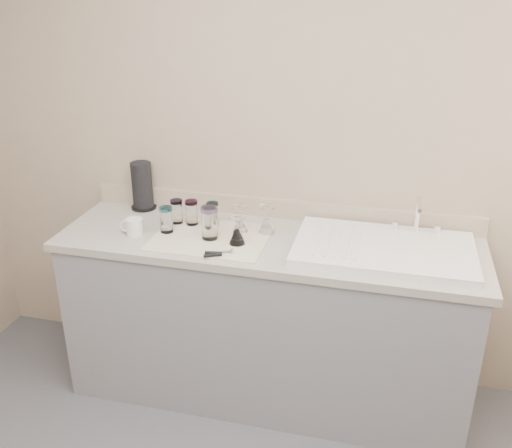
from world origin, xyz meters
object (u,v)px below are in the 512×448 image
(sink_unit, at_px, (384,248))
(tumbler_teal, at_px, (177,211))
(tumbler_magenta, at_px, (166,219))
(goblet_back_right, at_px, (266,223))
(paper_towel_roll, at_px, (142,186))
(goblet_front_left, at_px, (237,234))
(tumbler_purple, at_px, (213,214))
(white_mug, at_px, (134,227))
(goblet_back_left, at_px, (240,223))
(can_opener, at_px, (219,254))
(tumbler_lavender, at_px, (209,223))
(tumbler_cyan, at_px, (192,212))

(sink_unit, bearing_deg, tumbler_teal, 176.32)
(tumbler_magenta, relative_size, goblet_back_right, 0.95)
(paper_towel_roll, bearing_deg, goblet_front_left, -27.22)
(tumbler_purple, height_order, white_mug, tumbler_purple)
(goblet_front_left, distance_m, paper_towel_roll, 0.71)
(goblet_back_right, xyz_separation_m, goblet_front_left, (-0.11, -0.16, 0.00))
(tumbler_purple, relative_size, white_mug, 1.04)
(goblet_back_left, height_order, goblet_back_right, goblet_back_right)
(goblet_back_right, bearing_deg, can_opener, -116.53)
(tumbler_lavender, relative_size, paper_towel_roll, 0.63)
(tumbler_cyan, bearing_deg, goblet_back_left, -5.92)
(goblet_front_left, bearing_deg, white_mug, -178.87)
(can_opener, bearing_deg, white_mug, 164.53)
(tumbler_cyan, distance_m, goblet_front_left, 0.33)
(tumbler_purple, bearing_deg, tumbler_cyan, -174.48)
(tumbler_magenta, xyz_separation_m, white_mug, (-0.15, -0.05, -0.03))
(sink_unit, distance_m, tumbler_purple, 0.86)
(tumbler_teal, distance_m, tumbler_purple, 0.19)
(tumbler_lavender, xyz_separation_m, goblet_front_left, (0.14, -0.02, -0.04))
(tumbler_lavender, bearing_deg, paper_towel_roll, 148.23)
(sink_unit, xyz_separation_m, goblet_front_left, (-0.68, -0.09, 0.04))
(tumbler_cyan, relative_size, goblet_back_right, 0.93)
(tumbler_cyan, bearing_deg, goblet_front_left, -29.52)
(tumbler_magenta, height_order, goblet_back_right, goblet_back_right)
(tumbler_teal, xyz_separation_m, tumbler_magenta, (-0.01, -0.12, 0.00))
(goblet_back_right, height_order, goblet_front_left, goblet_front_left)
(paper_towel_roll, bearing_deg, goblet_back_right, -12.49)
(sink_unit, bearing_deg, goblet_back_right, 173.43)
(sink_unit, height_order, white_mug, sink_unit)
(tumbler_teal, relative_size, tumbler_cyan, 0.97)
(sink_unit, height_order, tumbler_lavender, sink_unit)
(tumbler_lavender, height_order, white_mug, tumbler_lavender)
(goblet_front_left, xyz_separation_m, paper_towel_roll, (-0.62, 0.32, 0.07))
(tumbler_purple, xyz_separation_m, tumbler_lavender, (0.03, -0.15, 0.02))
(goblet_back_right, relative_size, white_mug, 1.15)
(tumbler_cyan, relative_size, paper_towel_roll, 0.49)
(tumbler_cyan, xyz_separation_m, goblet_back_left, (0.26, -0.03, -0.02))
(white_mug, bearing_deg, sink_unit, 4.90)
(tumbler_cyan, distance_m, tumbler_lavender, 0.20)
(paper_towel_roll, bearing_deg, tumbler_teal, -31.79)
(tumbler_lavender, xyz_separation_m, goblet_back_left, (0.12, 0.11, -0.04))
(tumbler_purple, distance_m, white_mug, 0.39)
(goblet_back_left, bearing_deg, goblet_front_left, -80.21)
(goblet_back_left, height_order, paper_towel_roll, paper_towel_roll)
(goblet_back_left, bearing_deg, tumbler_magenta, -165.34)
(goblet_back_right, xyz_separation_m, white_mug, (-0.63, -0.17, -0.01))
(tumbler_teal, distance_m, paper_towel_roll, 0.31)
(goblet_back_left, relative_size, goblet_front_left, 0.97)
(sink_unit, relative_size, white_mug, 6.88)
(tumbler_teal, distance_m, tumbler_lavender, 0.26)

